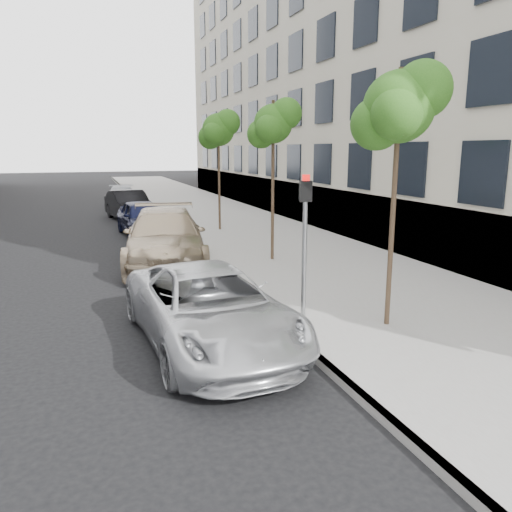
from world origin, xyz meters
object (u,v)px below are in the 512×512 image
tree_far (219,130)px  minivan (210,308)px  suv (165,238)px  sedan_blue (143,218)px  tree_near (400,107)px  tree_mid (274,124)px  sedan_black (129,205)px  signal_pole (305,229)px  sedan_rear (122,197)px

tree_far → minivan: 13.61m
suv → sedan_blue: (0.00, 5.84, -0.12)m
suv → sedan_blue: suv is taller
tree_near → tree_far: size_ratio=0.99×
tree_mid → sedan_black: bearing=106.2°
tree_far → tree_mid: bearing=-90.0°
signal_pole → tree_mid: bearing=88.4°
tree_mid → sedan_blue: (-3.33, 6.72, -3.62)m
signal_pole → sedan_rear: size_ratio=0.65×
tree_far → sedan_rear: 12.53m
tree_near → tree_mid: (-0.00, 6.50, -0.02)m
signal_pole → tree_near: bearing=-21.9°
tree_near → sedan_black: size_ratio=1.10×
tree_near → sedan_black: 19.02m
tree_mid → tree_far: (0.00, 6.50, 0.06)m
suv → tree_mid: bearing=-6.1°
tree_near → tree_mid: bearing=90.0°
tree_mid → sedan_rear: size_ratio=1.10×
tree_near → tree_far: (0.00, 13.00, 0.04)m
signal_pole → sedan_black: (-2.01, 17.36, -1.25)m
sedan_blue → tree_near: bearing=-80.2°
minivan → sedan_blue: 12.81m
suv → sedan_rear: suv is taller
signal_pole → sedan_black: bearing=109.6°
tree_mid → tree_far: 6.50m
tree_mid → suv: size_ratio=0.83×
suv → sedan_black: (-0.12, 10.97, -0.11)m
tree_far → sedan_blue: 4.96m
minivan → sedan_black: size_ratio=1.13×
tree_mid → sedan_blue: tree_mid is taller
signal_pole → sedan_rear: 23.59m
tree_mid → signal_pole: (-1.43, -5.50, -2.36)m
signal_pole → suv: 6.75m
signal_pole → sedan_rear: signal_pole is taller
signal_pole → sedan_rear: bearing=107.6°
tree_near → suv: size_ratio=0.84×
minivan → suv: 6.98m
tree_mid → sedan_black: 12.86m
tree_near → suv: 8.83m
tree_near → suv: tree_near is taller
signal_pole → sedan_black: signal_pole is taller
tree_mid → signal_pole: size_ratio=1.68×
minivan → tree_near: bearing=-10.4°
tree_near → sedan_blue: 14.11m
tree_far → suv: bearing=-120.6°
signal_pole → minivan: size_ratio=0.57×
signal_pole → minivan: 2.60m
signal_pole → suv: signal_pole is taller
tree_far → signal_pole: (-1.44, -12.00, -2.42)m
minivan → sedan_blue: (0.29, 12.81, 0.03)m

